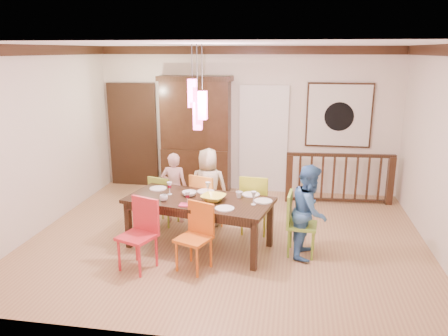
% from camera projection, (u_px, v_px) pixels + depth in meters
% --- Properties ---
extents(floor, '(6.00, 6.00, 0.00)m').
position_uv_depth(floor, '(227.00, 237.00, 6.79)').
color(floor, '#A3734F').
rests_on(floor, ground).
extents(ceiling, '(6.00, 6.00, 0.00)m').
position_uv_depth(ceiling, '(227.00, 44.00, 6.03)').
color(ceiling, white).
rests_on(ceiling, wall_back).
extents(wall_back, '(6.00, 0.00, 6.00)m').
position_uv_depth(wall_back, '(247.00, 120.00, 8.79)').
color(wall_back, beige).
rests_on(wall_back, floor).
extents(wall_left, '(0.00, 5.00, 5.00)m').
position_uv_depth(wall_left, '(40.00, 140.00, 6.89)').
color(wall_left, beige).
rests_on(wall_left, floor).
extents(wall_right, '(0.00, 5.00, 5.00)m').
position_uv_depth(wall_right, '(445.00, 154.00, 5.94)').
color(wall_right, beige).
rests_on(wall_right, floor).
extents(crown_molding, '(6.00, 5.00, 0.16)m').
position_uv_depth(crown_molding, '(227.00, 50.00, 6.05)').
color(crown_molding, black).
rests_on(crown_molding, wall_back).
extents(panel_door, '(1.04, 0.07, 2.24)m').
position_uv_depth(panel_door, '(133.00, 137.00, 9.23)').
color(panel_door, black).
rests_on(panel_door, wall_back).
extents(white_doorway, '(0.97, 0.05, 2.22)m').
position_uv_depth(white_doorway, '(263.00, 141.00, 8.81)').
color(white_doorway, silver).
rests_on(white_doorway, wall_back).
extents(painting, '(1.25, 0.06, 1.25)m').
position_uv_depth(painting, '(339.00, 115.00, 8.43)').
color(painting, black).
rests_on(painting, wall_back).
extents(pendant_cluster, '(0.27, 0.21, 1.14)m').
position_uv_depth(pendant_cluster, '(198.00, 104.00, 5.93)').
color(pendant_cluster, '#F04896').
rests_on(pendant_cluster, ceiling).
extents(dining_table, '(2.23, 1.35, 0.75)m').
position_uv_depth(dining_table, '(199.00, 204.00, 6.31)').
color(dining_table, black).
rests_on(dining_table, floor).
extents(chair_far_left, '(0.47, 0.47, 0.84)m').
position_uv_depth(chair_far_left, '(165.00, 196.00, 7.22)').
color(chair_far_left, olive).
rests_on(chair_far_left, floor).
extents(chair_far_mid, '(0.53, 0.53, 0.93)m').
position_uv_depth(chair_far_mid, '(207.00, 197.00, 6.99)').
color(chair_far_mid, orange).
rests_on(chair_far_mid, floor).
extents(chair_far_right, '(0.47, 0.47, 0.96)m').
position_uv_depth(chair_far_right, '(255.00, 199.00, 6.87)').
color(chair_far_right, '#A4B023').
rests_on(chair_far_right, floor).
extents(chair_near_left, '(0.55, 0.55, 0.94)m').
position_uv_depth(chair_near_left, '(137.00, 231.00, 5.69)').
color(chair_near_left, red).
rests_on(chair_near_left, floor).
extents(chair_near_mid, '(0.52, 0.52, 0.89)m').
position_uv_depth(chair_near_mid, '(193.00, 234.00, 5.68)').
color(chair_near_mid, '#D26117').
rests_on(chair_near_mid, floor).
extents(chair_end_right, '(0.44, 0.44, 0.90)m').
position_uv_depth(chair_end_right, '(302.00, 220.00, 6.12)').
color(chair_end_right, '#80AC33').
rests_on(chair_end_right, floor).
extents(china_hutch, '(1.48, 0.46, 2.33)m').
position_uv_depth(china_hutch, '(196.00, 134.00, 8.83)').
color(china_hutch, black).
rests_on(china_hutch, floor).
extents(balustrade, '(2.01, 0.22, 0.96)m').
position_uv_depth(balustrade, '(339.00, 177.00, 8.23)').
color(balustrade, black).
rests_on(balustrade, floor).
extents(person_far_left, '(0.45, 0.31, 1.19)m').
position_uv_depth(person_far_left, '(174.00, 188.00, 7.29)').
color(person_far_left, beige).
rests_on(person_far_left, floor).
extents(person_far_mid, '(0.66, 0.45, 1.30)m').
position_uv_depth(person_far_mid, '(208.00, 187.00, 7.14)').
color(person_far_mid, beige).
rests_on(person_far_mid, floor).
extents(person_end_right, '(0.59, 0.71, 1.32)m').
position_uv_depth(person_end_right, '(310.00, 211.00, 6.06)').
color(person_end_right, teal).
rests_on(person_end_right, floor).
extents(serving_bowl, '(0.41, 0.41, 0.08)m').
position_uv_depth(serving_bowl, '(213.00, 198.00, 6.20)').
color(serving_bowl, yellow).
rests_on(serving_bowl, dining_table).
extents(small_bowl, '(0.24, 0.24, 0.07)m').
position_uv_depth(small_bowl, '(189.00, 194.00, 6.39)').
color(small_bowl, white).
rests_on(small_bowl, dining_table).
extents(cup_left, '(0.12, 0.12, 0.09)m').
position_uv_depth(cup_left, '(164.00, 198.00, 6.18)').
color(cup_left, silver).
rests_on(cup_left, dining_table).
extents(cup_right, '(0.13, 0.13, 0.09)m').
position_uv_depth(cup_right, '(239.00, 195.00, 6.31)').
color(cup_right, silver).
rests_on(cup_right, dining_table).
extents(plate_far_left, '(0.26, 0.26, 0.01)m').
position_uv_depth(plate_far_left, '(158.00, 188.00, 6.73)').
color(plate_far_left, white).
rests_on(plate_far_left, dining_table).
extents(plate_far_mid, '(0.26, 0.26, 0.01)m').
position_uv_depth(plate_far_mid, '(206.00, 191.00, 6.58)').
color(plate_far_mid, white).
rests_on(plate_far_mid, dining_table).
extents(plate_far_right, '(0.26, 0.26, 0.01)m').
position_uv_depth(plate_far_right, '(251.00, 194.00, 6.45)').
color(plate_far_right, white).
rests_on(plate_far_right, dining_table).
extents(plate_near_left, '(0.26, 0.26, 0.01)m').
position_uv_depth(plate_near_left, '(148.00, 202.00, 6.11)').
color(plate_near_left, white).
rests_on(plate_near_left, dining_table).
extents(plate_near_mid, '(0.26, 0.26, 0.01)m').
position_uv_depth(plate_near_mid, '(225.00, 208.00, 5.88)').
color(plate_near_mid, white).
rests_on(plate_near_mid, dining_table).
extents(plate_end_right, '(0.26, 0.26, 0.01)m').
position_uv_depth(plate_end_right, '(263.00, 201.00, 6.17)').
color(plate_end_right, white).
rests_on(plate_end_right, dining_table).
extents(wine_glass_a, '(0.08, 0.08, 0.19)m').
position_uv_depth(wine_glass_a, '(170.00, 188.00, 6.45)').
color(wine_glass_a, '#590C19').
rests_on(wine_glass_a, dining_table).
extents(wine_glass_b, '(0.08, 0.08, 0.19)m').
position_uv_depth(wine_glass_b, '(208.00, 188.00, 6.44)').
color(wine_glass_b, silver).
rests_on(wine_glass_b, dining_table).
extents(wine_glass_c, '(0.08, 0.08, 0.19)m').
position_uv_depth(wine_glass_c, '(188.00, 198.00, 6.02)').
color(wine_glass_c, '#590C19').
rests_on(wine_glass_c, dining_table).
extents(wine_glass_d, '(0.08, 0.08, 0.19)m').
position_uv_depth(wine_glass_d, '(253.00, 198.00, 6.02)').
color(wine_glass_d, silver).
rests_on(wine_glass_d, dining_table).
extents(napkin, '(0.18, 0.14, 0.01)m').
position_uv_depth(napkin, '(186.00, 205.00, 6.01)').
color(napkin, '#D83359').
rests_on(napkin, dining_table).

